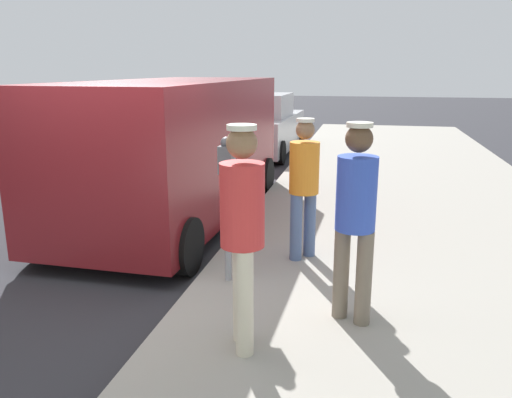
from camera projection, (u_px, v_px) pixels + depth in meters
The scene contains 8 objects.
ground_plane at pixel (106, 288), 5.61m from camera, with size 80.00×80.00×0.00m, color #2D2D33.
sidewalk_slab at pixel (443, 312), 4.88m from camera, with size 5.00×32.00×0.15m, color #9E998E.
parking_meter_near at pixel (227, 185), 5.19m from camera, with size 0.14×0.18×1.52m.
pedestrian_in_red at pixel (242, 224), 3.89m from camera, with size 0.34×0.35×1.78m.
pedestrian_in_orange at pixel (304, 180), 5.86m from camera, with size 0.34×0.34×1.64m.
pedestrian_in_blue at pixel (356, 211), 4.34m from camera, with size 0.34×0.34×1.75m.
parked_van at pixel (175, 147), 7.86m from camera, with size 2.26×5.26×2.15m.
parked_sedan_ahead at pixel (260, 126), 14.26m from camera, with size 2.00×4.43×1.65m.
Camera 1 is at (2.70, -4.74, 2.33)m, focal length 36.05 mm.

